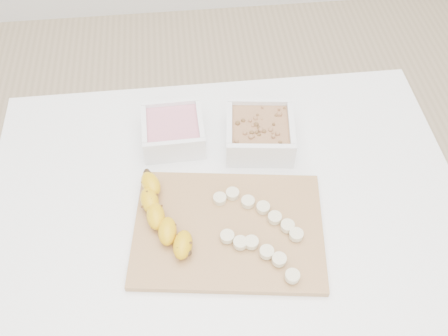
{
  "coord_description": "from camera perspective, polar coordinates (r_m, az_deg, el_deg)",
  "views": [
    {
      "loc": [
        -0.07,
        -0.59,
        1.62
      ],
      "look_at": [
        0.0,
        0.03,
        0.81
      ],
      "focal_mm": 40.0,
      "sensor_mm": 36.0,
      "label": 1
    }
  ],
  "objects": [
    {
      "name": "bowl_yogurt",
      "position": [
        1.13,
        -5.82,
        4.32
      ],
      "size": [
        0.14,
        0.14,
        0.06
      ],
      "color": "white",
      "rests_on": "table"
    },
    {
      "name": "ground",
      "position": [
        1.73,
        0.11,
        -17.49
      ],
      "size": [
        3.5,
        3.5,
        0.0
      ],
      "primitive_type": "plane",
      "color": "#C6AD89",
      "rests_on": "ground"
    },
    {
      "name": "bowl_granola",
      "position": [
        1.12,
        4.1,
        4.1
      ],
      "size": [
        0.17,
        0.17,
        0.07
      ],
      "color": "white",
      "rests_on": "table"
    },
    {
      "name": "banana_slices",
      "position": [
        0.99,
        4.07,
        -6.98
      ],
      "size": [
        0.17,
        0.22,
        0.02
      ],
      "color": "beige",
      "rests_on": "cutting_board"
    },
    {
      "name": "table",
      "position": [
        1.13,
        0.16,
        -6.01
      ],
      "size": [
        1.0,
        0.7,
        0.75
      ],
      "color": "white",
      "rests_on": "ground"
    },
    {
      "name": "banana",
      "position": [
        1.0,
        -6.9,
        -5.51
      ],
      "size": [
        0.09,
        0.22,
        0.04
      ],
      "primitive_type": null,
      "rotation": [
        0.0,
        0.0,
        0.17
      ],
      "color": "#DAA20C",
      "rests_on": "cutting_board"
    },
    {
      "name": "cutting_board",
      "position": [
        1.0,
        0.51,
        -7.03
      ],
      "size": [
        0.41,
        0.32,
        0.01
      ],
      "primitive_type": "cube",
      "rotation": [
        0.0,
        0.0,
        -0.14
      ],
      "color": "#A57B49",
      "rests_on": "table"
    }
  ]
}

